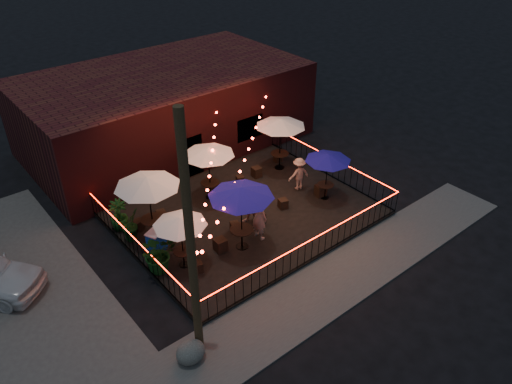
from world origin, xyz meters
The scene contains 35 objects.
ground centered at (0.00, 0.00, 0.00)m, with size 110.00×110.00×0.00m, color black.
patio centered at (0.00, 2.00, 0.07)m, with size 10.00×8.00×0.15m, color black.
sidewalk centered at (0.00, -3.25, 0.03)m, with size 18.00×2.50×0.05m, color #474441.
brick_building centered at (1.00, 9.99, 2.00)m, with size 14.00×8.00×4.00m.
utility_pole centered at (-5.40, -2.60, 4.00)m, with size 0.26×0.26×8.00m, color #362916.
fence_front centered at (0.00, -2.00, 0.66)m, with size 10.00×0.04×1.04m.
fence_left centered at (-5.00, 2.00, 0.66)m, with size 0.04×8.00×1.04m.
fence_right centered at (5.00, 2.00, 0.66)m, with size 0.04×8.00×1.04m.
festoon_lights centered at (-1.01, 1.70, 2.52)m, with size 10.02×8.72×1.32m.
cafe_table_0 centered at (-3.80, 0.81, 2.11)m, with size 2.19×2.19×2.15m.
cafe_table_1 centered at (-3.80, 3.01, 2.67)m, with size 3.09×3.09×2.76m.
cafe_table_2 centered at (-1.49, 0.30, 2.63)m, with size 2.50×2.50×2.72m.
cafe_table_3 centered at (-0.42, 3.93, 2.45)m, with size 2.42×2.42×2.52m.
cafe_table_4 centered at (3.50, 0.70, 2.16)m, with size 2.34×2.34×2.20m.
cafe_table_5 centered at (3.70, 3.97, 2.54)m, with size 2.95×2.95×2.61m.
bistro_chair_0 centered at (-3.61, 0.19, 0.36)m, with size 0.35×0.35×0.41m, color black.
bistro_chair_1 centered at (-2.26, 0.65, 0.41)m, with size 0.43×0.43×0.51m, color black.
bistro_chair_2 centered at (-4.04, 3.84, 0.36)m, with size 0.36×0.36×0.43m, color black.
bistro_chair_3 centered at (-2.99, 3.81, 0.37)m, with size 0.37×0.37×0.44m, color black.
bistro_chair_4 centered at (-1.08, 1.28, 0.35)m, with size 0.34×0.34×0.41m, color black.
bistro_chair_5 centered at (0.07, 1.09, 0.36)m, with size 0.36×0.36×0.43m, color black.
bistro_chair_6 centered at (-0.25, 3.71, 0.37)m, with size 0.37×0.37×0.44m, color black.
bistro_chair_7 centered at (1.29, 4.01, 0.35)m, with size 0.34×0.34×0.40m, color black.
bistro_chair_8 centered at (1.51, 1.27, 0.36)m, with size 0.36×0.36×0.43m, color black.
bistro_chair_9 centered at (3.47, 0.94, 0.41)m, with size 0.44×0.44×0.52m, color black.
bistro_chair_10 centered at (2.30, 4.04, 0.39)m, with size 0.41×0.41×0.48m, color black.
bistro_chair_11 centered at (4.07, 4.51, 0.35)m, with size 0.34×0.34×0.40m, color black.
patron_a centered at (-0.58, 0.35, 1.14)m, with size 0.72×0.47×1.98m, color tan.
patron_b centered at (-0.31, 1.16, 1.08)m, with size 0.91×0.71×1.86m, color tan.
patron_c centered at (3.11, 2.00, 0.93)m, with size 1.00×0.58×1.55m, color tan.
potted_shrub_a centered at (-4.60, 1.17, 0.90)m, with size 1.35×1.17×1.50m, color #0E340D.
potted_shrub_b centered at (-4.51, 3.44, 0.84)m, with size 0.76×0.61×1.37m, color #153712.
potted_shrub_c centered at (-4.60, 4.35, 0.81)m, with size 0.73×0.73×1.31m, color #204113.
cooler centered at (-4.15, 2.13, 0.63)m, with size 0.86×0.77×0.94m.
boulder centered at (-5.88, -2.85, 0.35)m, with size 0.90×0.77×0.70m, color #43433E.
Camera 1 is at (-10.63, -11.75, 12.41)m, focal length 35.00 mm.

